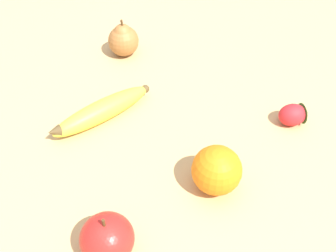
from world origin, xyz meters
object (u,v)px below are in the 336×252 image
object	(u,v)px
pear	(123,39)
banana	(101,111)
apple	(107,239)
orange	(217,170)
strawberry	(294,115)

from	to	relation	value
pear	banana	bearing A→B (deg)	15.19
apple	orange	bearing A→B (deg)	147.49
orange	strawberry	world-z (taller)	orange
banana	strawberry	xyz separation A→B (m)	(-0.13, 0.34, 0.00)
banana	strawberry	size ratio (longest dim) A/B	2.93
strawberry	pear	bearing A→B (deg)	133.69
orange	pear	distance (m)	0.42
banana	apple	bearing A→B (deg)	59.67
strawberry	banana	bearing A→B (deg)	166.15
strawberry	apple	bearing A→B (deg)	-152.83
pear	apple	size ratio (longest dim) A/B	1.07
pear	apple	xyz separation A→B (m)	(0.45, 0.20, -0.00)
banana	orange	bearing A→B (deg)	102.83
banana	orange	xyz separation A→B (m)	(0.07, 0.25, 0.02)
banana	strawberry	distance (m)	0.37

